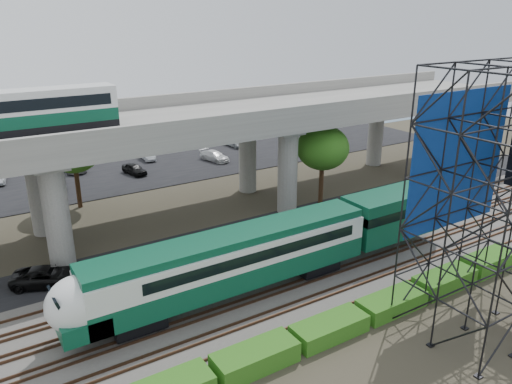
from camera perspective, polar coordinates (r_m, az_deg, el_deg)
ground at (r=32.37m, az=1.93°, el=-12.90°), size 140.00×140.00×0.00m
ballast_bed at (r=33.74m, az=-0.01°, el=-11.21°), size 90.00×12.00×0.20m
service_road at (r=40.36m, az=-6.48°, el=-5.95°), size 90.00×5.00×0.08m
parking_lot at (r=61.08m, az=-16.22°, el=2.39°), size 90.00×18.00×0.08m
harbor_water at (r=81.86m, az=-20.70°, el=6.19°), size 140.00×40.00×0.03m
rail_tracks at (r=33.64m, az=-0.01°, el=-10.94°), size 90.00×9.52×0.16m
commuter_train at (r=32.62m, az=0.71°, el=-6.78°), size 29.30×3.06×4.30m
overpass at (r=42.20m, az=-11.13°, el=6.74°), size 80.00×12.00×12.40m
scaffold_tower at (r=30.68m, az=26.19°, el=-1.35°), size 9.36×6.36×15.00m
hedge_strip at (r=29.76m, az=8.41°, el=-15.09°), size 34.60×1.80×1.20m
trees at (r=41.84m, az=-15.97°, el=2.47°), size 40.94×16.94×7.69m
suv at (r=36.90m, az=-22.72°, el=-8.88°), size 5.16×3.89×1.30m
parked_cars at (r=60.78m, az=-15.52°, el=3.02°), size 38.57×9.77×1.30m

